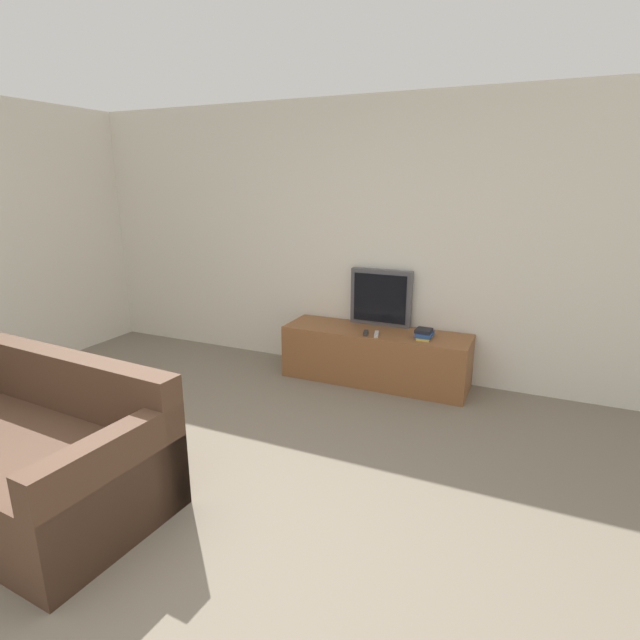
% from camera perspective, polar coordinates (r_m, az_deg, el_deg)
% --- Properties ---
extents(ground_plane, '(14.00, 14.00, 0.00)m').
position_cam_1_polar(ground_plane, '(2.94, -19.42, -24.51)').
color(ground_plane, '#756B5B').
extents(wall_back, '(9.00, 0.06, 2.60)m').
position_cam_1_polar(wall_back, '(4.91, 4.19, 9.14)').
color(wall_back, silver).
rests_on(wall_back, ground_plane).
extents(tv_stand, '(1.74, 0.51, 0.50)m').
position_cam_1_polar(tv_stand, '(4.76, 6.33, -4.11)').
color(tv_stand, brown).
rests_on(tv_stand, ground_plane).
extents(television, '(0.59, 0.09, 0.54)m').
position_cam_1_polar(television, '(4.81, 6.98, 2.57)').
color(television, '#4C4C51').
rests_on(television, tv_stand).
extents(couch, '(1.95, 1.04, 0.82)m').
position_cam_1_polar(couch, '(3.57, -31.15, -12.86)').
color(couch, '#4C3323').
rests_on(couch, ground_plane).
extents(book_stack, '(0.15, 0.21, 0.08)m').
position_cam_1_polar(book_stack, '(4.52, 11.84, -1.55)').
color(book_stack, gold).
rests_on(book_stack, tv_stand).
extents(remote_on_stand, '(0.07, 0.15, 0.02)m').
position_cam_1_polar(remote_on_stand, '(4.56, 5.24, -1.49)').
color(remote_on_stand, '#2D2D2D').
rests_on(remote_on_stand, tv_stand).
extents(remote_secondary, '(0.07, 0.16, 0.02)m').
position_cam_1_polar(remote_secondary, '(4.54, 6.47, -1.62)').
color(remote_secondary, '#B7B7B7').
rests_on(remote_secondary, tv_stand).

